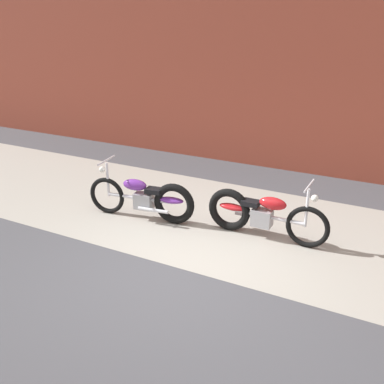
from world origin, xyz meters
name	(u,v)px	position (x,y,z in m)	size (l,w,h in m)	color
ground_plane	(182,269)	(0.00, 0.00, 0.00)	(80.00, 80.00, 0.00)	#47474C
sidewalk_slab	(231,222)	(0.00, 1.75, 0.00)	(36.00, 3.50, 0.01)	#9E998E
brick_building_wall	(296,59)	(0.00, 5.20, 2.48)	(36.00, 0.50, 4.95)	brown
motorcycle_purple	(148,198)	(-1.34, 1.18, 0.40)	(2.00, 0.58, 1.03)	black
motorcycle_red	(258,213)	(0.57, 1.47, 0.40)	(2.01, 0.58, 1.03)	black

